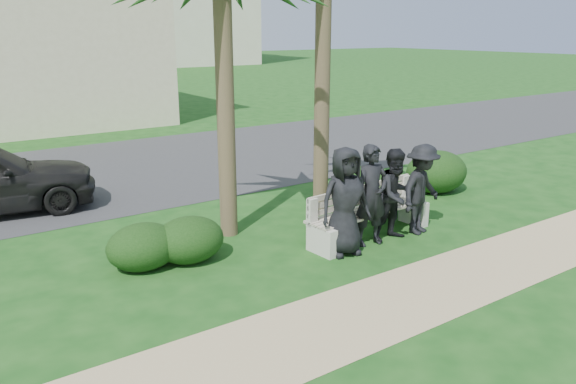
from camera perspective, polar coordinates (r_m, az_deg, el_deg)
name	(u,v)px	position (r m, az deg, el deg)	size (l,w,h in m)	color
ground	(355,249)	(9.89, 6.86, -5.79)	(160.00, 160.00, 0.00)	#144212
footpath	(436,287)	(8.75, 14.77, -9.28)	(30.00, 1.60, 0.01)	tan
asphalt_street	(170,163)	(16.45, -11.88, 2.92)	(160.00, 8.00, 0.01)	#2D2D30
stucco_bldg_right	(40,30)	(25.34, -23.85, 14.85)	(8.40, 8.40, 7.30)	beige
park_bench	(370,215)	(10.36, 8.29, -2.37)	(2.67, 0.81, 0.92)	#ADA291
man_a	(345,201)	(9.40, 5.81, -0.95)	(0.90, 0.59, 1.85)	black
man_b	(372,195)	(9.88, 8.50, -0.34)	(0.66, 0.43, 1.80)	black
man_c	(396,195)	(10.20, 10.89, -0.28)	(0.82, 0.64, 1.68)	black
man_d	(421,189)	(10.62, 13.41, 0.25)	(1.09, 0.63, 1.69)	black
hedge_a	(143,245)	(9.26, -14.54, -5.26)	(1.16, 0.96, 0.76)	black
hedge_b	(189,238)	(9.37, -10.03, -4.67)	(1.18, 0.97, 0.77)	black
hedge_d	(366,189)	(11.71, 7.90, 0.31)	(1.56, 1.29, 1.02)	black
hedge_e	(377,191)	(12.22, 8.99, 0.10)	(1.02, 0.85, 0.67)	black
hedge_f	(437,171)	(13.60, 14.86, 2.12)	(1.53, 1.27, 1.00)	black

